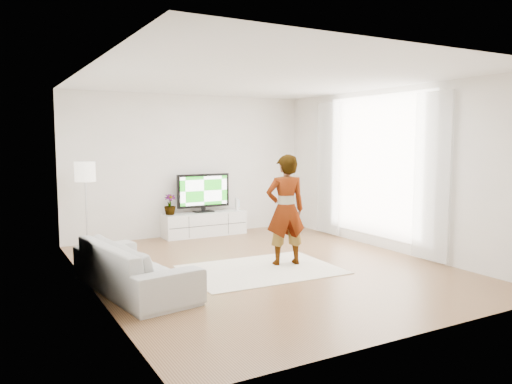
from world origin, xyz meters
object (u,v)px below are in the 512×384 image
television (203,191)px  sofa (134,266)px  rug (261,270)px  player (286,210)px  media_console (204,224)px  floor_lamp (85,176)px

television → sofa: bearing=-126.9°
rug → player: bearing=11.3°
rug → player: (0.48, 0.10, 0.85)m
media_console → rug: (-0.33, -2.88, -0.23)m
media_console → sofa: bearing=-127.2°
television → rug: bearing=-96.4°
television → rug: size_ratio=0.50×
player → sofa: size_ratio=0.78×
television → sofa: 3.77m
rug → floor_lamp: bearing=128.2°
media_console → floor_lamp: 2.58m
media_console → sofa: 3.70m
media_console → floor_lamp: (-2.33, -0.34, 1.07)m
television → player: 2.81m
sofa → floor_lamp: (-0.09, 2.61, 0.99)m
rug → sofa: bearing=-177.9°
rug → sofa: (-1.91, -0.07, 0.31)m
player → sofa: (-2.39, -0.17, -0.54)m
media_console → rug: media_console is taller
player → floor_lamp: size_ratio=1.09×
television → player: (0.16, -2.81, -0.03)m
rug → sofa: 1.93m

